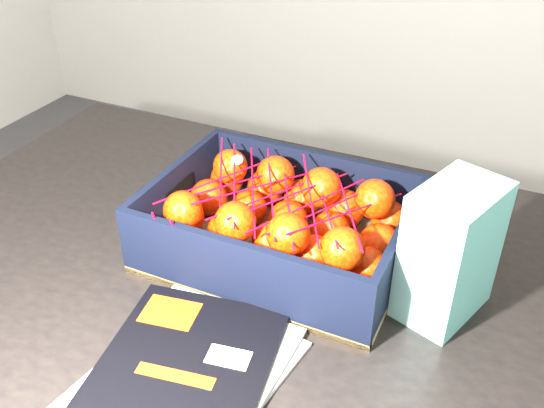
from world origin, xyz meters
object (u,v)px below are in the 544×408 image
at_px(table, 248,307).
at_px(produce_crate, 280,234).
at_px(magazine_stack, 182,377).
at_px(retail_carton, 450,252).

height_order(table, produce_crate, produce_crate).
xyz_separation_m(table, produce_crate, (0.04, 0.04, 0.13)).
relative_size(table, magazine_stack, 3.92).
height_order(produce_crate, retail_carton, retail_carton).
distance_m(magazine_stack, produce_crate, 0.29).
distance_m(table, magazine_stack, 0.27).
height_order(table, magazine_stack, magazine_stack).
height_order(magazine_stack, produce_crate, produce_crate).
height_order(magazine_stack, retail_carton, retail_carton).
distance_m(magazine_stack, retail_carton, 0.39).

